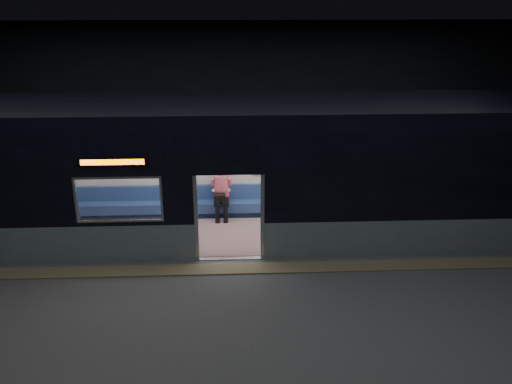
{
  "coord_description": "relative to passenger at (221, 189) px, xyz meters",
  "views": [
    {
      "loc": [
        0.07,
        -10.12,
        5.71
      ],
      "look_at": [
        0.66,
        2.3,
        1.18
      ],
      "focal_mm": 38.0,
      "sensor_mm": 36.0,
      "label": 1
    }
  ],
  "objects": [
    {
      "name": "transit_map",
      "position": [
        1.46,
        0.31,
        0.69
      ],
      "size": [
        1.1,
        0.03,
        0.71
      ],
      "primitive_type": "cube",
      "color": "white",
      "rests_on": "metro_car"
    },
    {
      "name": "metro_car",
      "position": [
        0.22,
        -1.0,
        1.03
      ],
      "size": [
        18.0,
        3.04,
        3.35
      ],
      "color": "#84989E",
      "rests_on": "station_floor"
    },
    {
      "name": "station_floor",
      "position": [
        0.22,
        -3.55,
        -0.82
      ],
      "size": [
        24.0,
        14.0,
        0.01
      ],
      "primitive_type": "cube",
      "color": "#47494C",
      "rests_on": "ground"
    },
    {
      "name": "passenger",
      "position": [
        0.0,
        0.0,
        0.0
      ],
      "size": [
        0.46,
        0.74,
        1.41
      ],
      "rotation": [
        0.0,
        0.0,
        -0.18
      ],
      "color": "black",
      "rests_on": "metro_car"
    },
    {
      "name": "tactile_strip",
      "position": [
        0.22,
        -3.0,
        -0.8
      ],
      "size": [
        22.8,
        0.5,
        0.03
      ],
      "primitive_type": "cube",
      "color": "#8C7F59",
      "rests_on": "station_floor"
    },
    {
      "name": "station_envelope",
      "position": [
        0.22,
        -3.55,
        2.85
      ],
      "size": [
        24.0,
        14.0,
        5.0
      ],
      "color": "black",
      "rests_on": "station_floor"
    },
    {
      "name": "handbag",
      "position": [
        -0.05,
        -0.24,
        -0.13
      ],
      "size": [
        0.32,
        0.28,
        0.15
      ],
      "primitive_type": "cube",
      "rotation": [
        0.0,
        0.0,
        0.11
      ],
      "color": "black",
      "rests_on": "passenger"
    }
  ]
}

